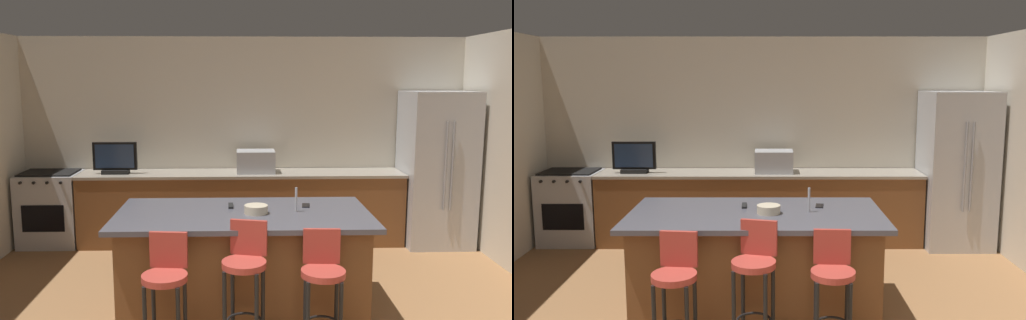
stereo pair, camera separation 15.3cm
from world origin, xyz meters
TOP-DOWN VIEW (x-y plane):
  - wall_back at (0.00, 4.38)m, footprint 6.28×0.12m
  - counter_back at (-0.04, 4.00)m, footprint 4.10×0.62m
  - kitchen_island at (-0.04, 1.94)m, footprint 2.25×1.16m
  - refrigerator at (2.42, 3.91)m, footprint 0.82×0.82m
  - range_oven at (-2.47, 4.00)m, footprint 0.73×0.63m
  - microwave at (0.14, 4.00)m, footprint 0.48×0.36m
  - tv_monitor at (-1.62, 3.95)m, footprint 0.54×0.16m
  - sink_faucet_back at (0.14, 4.10)m, footprint 0.02×0.02m
  - sink_faucet_island at (0.43, 1.94)m, footprint 0.02×0.02m
  - bar_stool_left at (-0.62, 1.15)m, footprint 0.34×0.35m
  - bar_stool_center at (-0.03, 1.24)m, footprint 0.35×0.37m
  - bar_stool_right at (0.56, 1.22)m, footprint 0.34×0.34m
  - fruit_bowl at (0.07, 1.89)m, footprint 0.21×0.21m
  - cell_phone at (0.55, 2.15)m, footprint 0.09×0.16m
  - tv_remote at (-0.15, 2.14)m, footprint 0.05×0.17m

SIDE VIEW (x-z plane):
  - counter_back at x=-0.04m, z-range 0.00..0.92m
  - range_oven at x=-2.47m, z-range 0.00..0.94m
  - kitchen_island at x=-0.04m, z-range 0.01..0.94m
  - bar_stool_right at x=0.56m, z-range 0.09..1.04m
  - bar_stool_left at x=-0.62m, z-range 0.09..1.04m
  - bar_stool_center at x=-0.03m, z-range 0.11..1.12m
  - cell_phone at x=0.55m, z-range 0.93..0.94m
  - tv_remote at x=-0.15m, z-range 0.93..0.95m
  - fruit_bowl at x=0.07m, z-range 0.93..1.00m
  - refrigerator at x=2.42m, z-range 0.00..1.94m
  - sink_faucet_island at x=0.43m, z-range 0.93..1.15m
  - sink_faucet_back at x=0.14m, z-range 0.92..1.16m
  - microwave at x=0.14m, z-range 0.92..1.20m
  - tv_monitor at x=-1.62m, z-range 0.91..1.30m
  - wall_back at x=0.00m, z-range 0.00..2.63m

